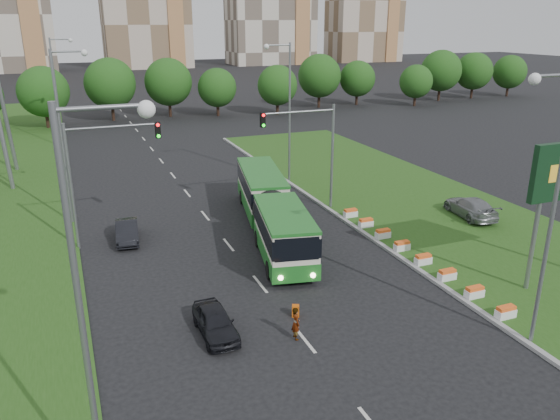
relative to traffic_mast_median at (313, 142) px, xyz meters
name	(u,v)px	position (x,y,z in m)	size (l,w,h in m)	color
ground	(310,275)	(-4.78, -10.00, -5.35)	(360.00, 360.00, 0.00)	black
grass_median	(418,205)	(8.22, -2.00, -5.27)	(14.00, 60.00, 0.15)	#234C15
median_kerb	(339,216)	(1.27, -2.00, -5.26)	(0.30, 60.00, 0.18)	gray
lane_markings	(182,187)	(-7.78, 10.00, -5.35)	(0.20, 100.00, 0.01)	beige
flower_planters	(412,252)	(1.92, -10.30, -4.90)	(1.10, 15.90, 0.60)	white
traffic_mast_median	(313,142)	(0.00, 0.00, 0.00)	(5.76, 0.32, 8.00)	gray
traffic_mast_left	(97,164)	(-15.16, -1.00, 0.00)	(5.76, 0.32, 8.00)	gray
street_lamps	(209,141)	(-7.78, 0.00, 0.65)	(36.00, 60.00, 12.00)	gray
tree_line	(216,86)	(5.22, 45.00, -0.85)	(120.00, 8.00, 9.00)	#1C4913
midrise_east	(365,1)	(85.22, 140.00, 14.65)	(24.00, 14.00, 40.00)	#C3B19D
articulated_bus	(268,208)	(-4.60, -2.91, -3.62)	(2.68, 17.18, 2.83)	beige
car_left_near	(215,322)	(-11.41, -14.00, -4.70)	(1.53, 3.79, 1.29)	black
car_left_far	(127,231)	(-13.73, -0.84, -4.69)	(1.40, 4.02, 1.32)	black
car_median	(470,207)	(10.06, -5.77, -4.48)	(2.03, 4.98, 1.45)	gray
pedestrian	(296,323)	(-8.12, -15.71, -4.56)	(0.57, 0.38, 1.57)	gray
shopping_trolley	(296,311)	(-7.34, -13.89, -5.05)	(0.35, 0.37, 0.60)	#D9540B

